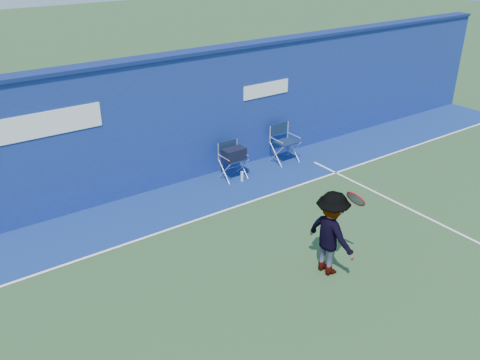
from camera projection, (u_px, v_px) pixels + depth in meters
ground at (276, 311)px, 8.17m from camera, size 80.00×80.00×0.00m
stadium_wall at (132, 128)px, 11.31m from camera, size 24.00×0.50×3.08m
out_of_bounds_strip at (160, 209)px, 11.18m from camera, size 24.00×1.80×0.01m
court_lines at (254, 291)px, 8.60m from camera, size 24.00×12.00×0.01m
directors_chair_left at (233, 164)px, 12.42m from camera, size 0.55×0.49×0.92m
directors_chair_right at (284, 150)px, 13.37m from camera, size 0.60×0.54×1.01m
water_bottle at (242, 177)px, 12.37m from camera, size 0.07×0.07×0.26m
tennis_player at (331, 233)px, 8.80m from camera, size 0.84×1.03×1.58m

